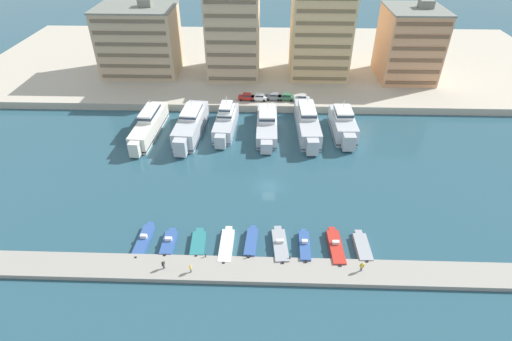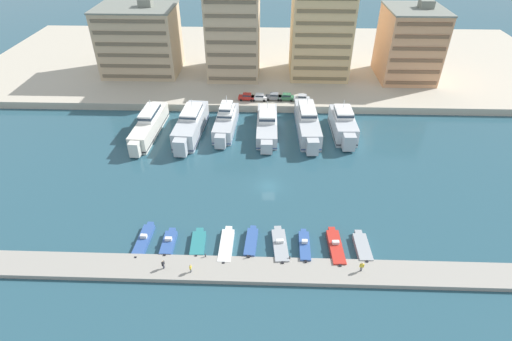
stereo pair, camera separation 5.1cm
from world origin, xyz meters
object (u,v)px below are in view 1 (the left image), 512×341
Objects in this scene: motorboat_blue_mid_right at (305,246)px; pedestrian_near_edge at (362,266)px; motorboat_teal_mid_left at (198,243)px; car_red_far_left at (247,97)px; car_green_center_left at (286,97)px; motorboat_blue_center at (251,243)px; pedestrian_mid_deck at (191,268)px; yacht_ivory_far_left at (149,125)px; motorboat_white_center_left at (226,246)px; car_white_left at (259,97)px; yacht_silver_left at (191,125)px; motorboat_grey_center_right at (280,246)px; yacht_silver_center_right at (343,125)px; yacht_silver_center_left at (267,124)px; car_silver_center at (302,98)px; yacht_silver_center at (307,123)px; car_grey_mid_left at (274,96)px; motorboat_blue_left at (169,243)px; motorboat_blue_far_left at (144,241)px; pedestrian_far_side at (163,264)px; motorboat_grey_far_right at (362,247)px; motorboat_red_right at (336,247)px; yacht_silver_mid_left at (226,121)px.

motorboat_blue_mid_right is 9.45m from pedestrian_near_edge.
car_red_far_left is (5.25, 50.34, 2.47)m from motorboat_teal_mid_left.
motorboat_blue_mid_right is 50.92m from car_green_center_left.
pedestrian_mid_deck reaches higher than motorboat_blue_center.
pedestrian_mid_deck is (-17.16, -5.89, 1.10)m from motorboat_blue_mid_right.
pedestrian_mid_deck reaches higher than motorboat_teal_mid_left.
yacht_ivory_far_left is 2.59× the size of motorboat_white_center_left.
motorboat_blue_mid_right is 1.73× the size of car_white_left.
car_white_left is 57.09m from pedestrian_mid_deck.
yacht_silver_left is 41.02m from motorboat_grey_center_right.
motorboat_blue_center reaches higher than motorboat_white_center_left.
yacht_silver_center_right is 18.73m from car_green_center_left.
motorboat_grey_center_right is at bearing -86.22° from yacht_silver_center_left.
car_silver_center reaches higher than pedestrian_mid_deck.
motorboat_blue_mid_right is at bearing -80.40° from yacht_silver_center_left.
car_silver_center is at bearing 92.57° from yacht_silver_center.
car_green_center_left is at bearing 109.48° from yacht_silver_center.
motorboat_teal_mid_left is 0.78× the size of motorboat_white_center_left.
yacht_silver_center is 15.29m from car_grey_mid_left.
motorboat_blue_left is (-24.88, -37.73, -1.85)m from yacht_silver_center.
motorboat_blue_center is (15.53, -35.16, -1.90)m from yacht_silver_left.
pedestrian_far_side is at bearing -51.74° from motorboat_blue_far_left.
motorboat_blue_mid_right reaches higher than motorboat_grey_far_right.
pedestrian_far_side is at bearing -84.95° from motorboat_blue_left.
yacht_silver_center reaches higher than motorboat_red_right.
yacht_silver_left is at bearing 93.59° from motorboat_blue_left.
yacht_silver_left is 2.96× the size of motorboat_grey_far_right.
yacht_silver_center_right reaches higher than yacht_silver_center.
pedestrian_near_edge is at bearing -80.28° from car_green_center_left.
motorboat_blue_left is 4.73m from motorboat_teal_mid_left.
car_green_center_left is (2.39, 50.73, 2.36)m from motorboat_grey_center_right.
car_red_far_left reaches higher than motorboat_red_right.
car_white_left is at bearing 90.02° from motorboat_blue_center.
car_silver_center reaches higher than pedestrian_near_edge.
motorboat_teal_mid_left is at bearing -91.46° from yacht_silver_mid_left.
yacht_ivory_far_left is 46.44m from motorboat_grey_center_right.
car_grey_mid_left and car_silver_center have the same top height.
yacht_silver_center is 41.09m from motorboat_white_center_left.
pedestrian_near_edge is at bearing -13.07° from motorboat_white_center_left.
motorboat_grey_center_right is (20.16, -35.67, -1.90)m from yacht_silver_left.
yacht_ivory_far_left is 17.81m from yacht_silver_mid_left.
car_white_left is (13.27, 50.36, 2.40)m from motorboat_blue_left.
motorboat_blue_left is (4.23, -0.46, 0.09)m from motorboat_blue_far_left.
motorboat_blue_left is 5.68m from pedestrian_far_side.
yacht_silver_center_left is at bearing 74.05° from motorboat_teal_mid_left.
motorboat_blue_mid_right is 4.67× the size of pedestrian_mid_deck.
car_grey_mid_left is at bearing 174.70° from car_silver_center.
motorboat_blue_left is 51.49m from car_red_far_left.
motorboat_teal_mid_left is at bearing -99.64° from car_white_left.
motorboat_blue_left is 4.04× the size of pedestrian_mid_deck.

